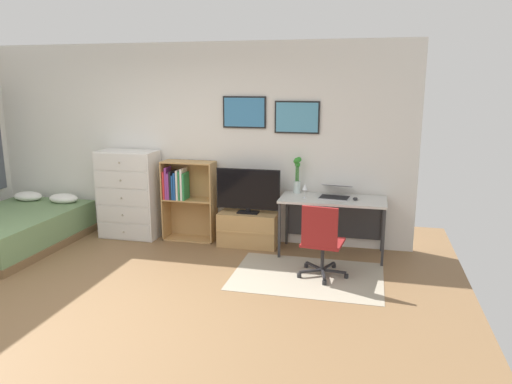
# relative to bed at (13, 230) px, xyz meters

# --- Properties ---
(ground_plane) EXTENTS (7.20, 7.20, 0.00)m
(ground_plane) POSITION_rel_bed_xyz_m (2.18, -1.38, -0.23)
(ground_plane) COLOR brown
(wall_back_with_posters) EXTENTS (6.12, 0.09, 2.70)m
(wall_back_with_posters) POSITION_rel_bed_xyz_m (2.19, 1.05, 1.12)
(wall_back_with_posters) COLOR silver
(wall_back_with_posters) RESTS_ON ground_plane
(area_rug) EXTENTS (1.70, 1.20, 0.01)m
(area_rug) POSITION_rel_bed_xyz_m (4.00, -0.12, -0.23)
(area_rug) COLOR #9E937F
(area_rug) RESTS_ON ground_plane
(bed) EXTENTS (1.37, 1.99, 0.59)m
(bed) POSITION_rel_bed_xyz_m (0.00, 0.00, 0.00)
(bed) COLOR brown
(bed) RESTS_ON ground_plane
(dresser) EXTENTS (0.83, 0.46, 1.24)m
(dresser) POSITION_rel_bed_xyz_m (1.33, 0.78, 0.39)
(dresser) COLOR silver
(dresser) RESTS_ON ground_plane
(bookshelf) EXTENTS (0.73, 0.30, 1.11)m
(bookshelf) POSITION_rel_bed_xyz_m (2.14, 0.85, 0.42)
(bookshelf) COLOR tan
(bookshelf) RESTS_ON ground_plane
(tv_stand) EXTENTS (0.79, 0.41, 0.46)m
(tv_stand) POSITION_rel_bed_xyz_m (3.07, 0.79, -0.00)
(tv_stand) COLOR tan
(tv_stand) RESTS_ON ground_plane
(television) EXTENTS (0.87, 0.16, 0.60)m
(television) POSITION_rel_bed_xyz_m (3.07, 0.77, 0.53)
(television) COLOR black
(television) RESTS_ON tv_stand
(desk) EXTENTS (1.33, 0.61, 0.74)m
(desk) POSITION_rel_bed_xyz_m (4.20, 0.77, 0.37)
(desk) COLOR silver
(desk) RESTS_ON ground_plane
(office_chair) EXTENTS (0.57, 0.58, 0.86)m
(office_chair) POSITION_rel_bed_xyz_m (4.15, -0.13, 0.22)
(office_chair) COLOR #232326
(office_chair) RESTS_ON ground_plane
(laptop) EXTENTS (0.42, 0.45, 0.17)m
(laptop) POSITION_rel_bed_xyz_m (4.22, 0.79, 0.57)
(laptop) COLOR #B7B7BC
(laptop) RESTS_ON desk
(computer_mouse) EXTENTS (0.06, 0.10, 0.03)m
(computer_mouse) POSITION_rel_bed_xyz_m (4.48, 0.67, 0.52)
(computer_mouse) COLOR #262628
(computer_mouse) RESTS_ON desk
(bamboo_vase) EXTENTS (0.10, 0.11, 0.48)m
(bamboo_vase) POSITION_rel_bed_xyz_m (3.71, 0.90, 0.76)
(bamboo_vase) COLOR silver
(bamboo_vase) RESTS_ON desk
(wine_glass) EXTENTS (0.07, 0.07, 0.18)m
(wine_glass) POSITION_rel_bed_xyz_m (3.85, 0.63, 0.64)
(wine_glass) COLOR silver
(wine_glass) RESTS_ON desk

